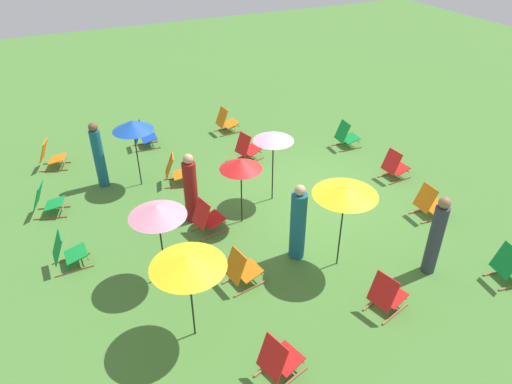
{
  "coord_description": "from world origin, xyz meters",
  "views": [
    {
      "loc": [
        -8.54,
        5.18,
        6.53
      ],
      "look_at": [
        0.0,
        1.2,
        0.5
      ],
      "focal_mm": 32.93,
      "sensor_mm": 36.0,
      "label": 1
    }
  ],
  "objects_px": {
    "deckchair_0": "(47,201)",
    "umbrella_2": "(188,261)",
    "deckchair_2": "(176,171)",
    "deckchair_11": "(429,203)",
    "deckchair_1": "(510,266)",
    "deckchair_9": "(387,295)",
    "umbrella_0": "(157,211)",
    "person_3": "(298,224)",
    "person_1": "(99,156)",
    "deckchair_10": "(242,270)",
    "deckchair_15": "(207,218)",
    "person_0": "(436,237)",
    "deckchair_8": "(247,148)",
    "umbrella_3": "(133,126)",
    "umbrella_1": "(241,164)",
    "umbrella_4": "(346,190)",
    "deckchair_6": "(144,136)",
    "person_2": "(191,190)",
    "deckchair_7": "(279,360)",
    "deckchair_12": "(346,136)",
    "deckchair_4": "(51,156)",
    "deckchair_14": "(226,122)",
    "umbrella_5": "(273,136)",
    "deckchair_13": "(67,252)",
    "deckchair_5": "(395,166)"
  },
  "relations": [
    {
      "from": "deckchair_1",
      "to": "deckchair_4",
      "type": "bearing_deg",
      "value": 49.57
    },
    {
      "from": "deckchair_7",
      "to": "umbrella_4",
      "type": "height_order",
      "value": "umbrella_4"
    },
    {
      "from": "person_0",
      "to": "person_3",
      "type": "relative_size",
      "value": 1.01
    },
    {
      "from": "umbrella_5",
      "to": "person_2",
      "type": "bearing_deg",
      "value": 89.86
    },
    {
      "from": "deckchair_1",
      "to": "deckchair_9",
      "type": "relative_size",
      "value": 0.97
    },
    {
      "from": "deckchair_1",
      "to": "deckchair_6",
      "type": "relative_size",
      "value": 1.0
    },
    {
      "from": "deckchair_10",
      "to": "umbrella_4",
      "type": "bearing_deg",
      "value": -107.66
    },
    {
      "from": "umbrella_0",
      "to": "umbrella_3",
      "type": "xyz_separation_m",
      "value": [
        3.76,
        -0.39,
        0.07
      ]
    },
    {
      "from": "deckchair_1",
      "to": "deckchair_15",
      "type": "distance_m",
      "value": 6.27
    },
    {
      "from": "deckchair_2",
      "to": "umbrella_5",
      "type": "height_order",
      "value": "umbrella_5"
    },
    {
      "from": "deckchair_2",
      "to": "deckchair_11",
      "type": "height_order",
      "value": "same"
    },
    {
      "from": "deckchair_8",
      "to": "deckchair_9",
      "type": "xyz_separation_m",
      "value": [
        -6.34,
        0.06,
        0.0
      ]
    },
    {
      "from": "deckchair_7",
      "to": "umbrella_0",
      "type": "height_order",
      "value": "umbrella_0"
    },
    {
      "from": "deckchair_0",
      "to": "umbrella_2",
      "type": "distance_m",
      "value": 5.49
    },
    {
      "from": "deckchair_6",
      "to": "deckchair_1",
      "type": "bearing_deg",
      "value": -145.63
    },
    {
      "from": "person_0",
      "to": "person_1",
      "type": "xyz_separation_m",
      "value": [
        6.19,
        5.41,
        0.0
      ]
    },
    {
      "from": "deckchair_2",
      "to": "umbrella_2",
      "type": "height_order",
      "value": "umbrella_2"
    },
    {
      "from": "umbrella_3",
      "to": "person_2",
      "type": "relative_size",
      "value": 1.06
    },
    {
      "from": "deckchair_4",
      "to": "deckchair_7",
      "type": "relative_size",
      "value": 1.0
    },
    {
      "from": "person_1",
      "to": "person_3",
      "type": "bearing_deg",
      "value": 49.13
    },
    {
      "from": "umbrella_3",
      "to": "umbrella_4",
      "type": "xyz_separation_m",
      "value": [
        -4.85,
        -2.95,
        0.12
      ]
    },
    {
      "from": "deckchair_10",
      "to": "person_1",
      "type": "height_order",
      "value": "person_1"
    },
    {
      "from": "deckchair_5",
      "to": "umbrella_4",
      "type": "distance_m",
      "value": 4.26
    },
    {
      "from": "deckchair_10",
      "to": "umbrella_2",
      "type": "bearing_deg",
      "value": 112.33
    },
    {
      "from": "deckchair_1",
      "to": "deckchair_9",
      "type": "height_order",
      "value": "same"
    },
    {
      "from": "deckchair_2",
      "to": "deckchair_13",
      "type": "bearing_deg",
      "value": 140.7
    },
    {
      "from": "deckchair_11",
      "to": "person_2",
      "type": "distance_m",
      "value": 5.58
    },
    {
      "from": "umbrella_4",
      "to": "person_1",
      "type": "bearing_deg",
      "value": 36.34
    },
    {
      "from": "deckchair_14",
      "to": "person_1",
      "type": "relative_size",
      "value": 0.47
    },
    {
      "from": "deckchair_11",
      "to": "person_3",
      "type": "distance_m",
      "value": 3.56
    },
    {
      "from": "deckchair_0",
      "to": "deckchair_15",
      "type": "relative_size",
      "value": 1.02
    },
    {
      "from": "deckchair_7",
      "to": "person_0",
      "type": "xyz_separation_m",
      "value": [
        0.91,
        -3.9,
        0.49
      ]
    },
    {
      "from": "person_1",
      "to": "person_3",
      "type": "height_order",
      "value": "person_1"
    },
    {
      "from": "deckchair_11",
      "to": "person_3",
      "type": "bearing_deg",
      "value": 90.88
    },
    {
      "from": "deckchair_0",
      "to": "deckchair_12",
      "type": "relative_size",
      "value": 1.04
    },
    {
      "from": "deckchair_10",
      "to": "deckchair_0",
      "type": "bearing_deg",
      "value": 27.78
    },
    {
      "from": "deckchair_0",
      "to": "deckchair_1",
      "type": "height_order",
      "value": "same"
    },
    {
      "from": "umbrella_0",
      "to": "person_3",
      "type": "distance_m",
      "value": 2.86
    },
    {
      "from": "umbrella_1",
      "to": "umbrella_3",
      "type": "xyz_separation_m",
      "value": [
        2.64,
        1.76,
        0.16
      ]
    },
    {
      "from": "deckchair_2",
      "to": "deckchair_6",
      "type": "height_order",
      "value": "same"
    },
    {
      "from": "deckchair_13",
      "to": "deckchair_14",
      "type": "height_order",
      "value": "same"
    },
    {
      "from": "umbrella_1",
      "to": "umbrella_4",
      "type": "height_order",
      "value": "umbrella_4"
    },
    {
      "from": "deckchair_6",
      "to": "deckchair_2",
      "type": "bearing_deg",
      "value": -169.64
    },
    {
      "from": "deckchair_9",
      "to": "umbrella_5",
      "type": "height_order",
      "value": "umbrella_5"
    },
    {
      "from": "deckchair_1",
      "to": "umbrella_3",
      "type": "relative_size",
      "value": 0.46
    },
    {
      "from": "deckchair_8",
      "to": "umbrella_3",
      "type": "relative_size",
      "value": 0.47
    },
    {
      "from": "deckchair_10",
      "to": "umbrella_3",
      "type": "distance_m",
      "value": 4.85
    },
    {
      "from": "deckchair_2",
      "to": "person_0",
      "type": "bearing_deg",
      "value": -132.78
    },
    {
      "from": "deckchair_4",
      "to": "deckchair_7",
      "type": "height_order",
      "value": "same"
    },
    {
      "from": "umbrella_0",
      "to": "deckchair_9",
      "type": "bearing_deg",
      "value": -126.56
    }
  ]
}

